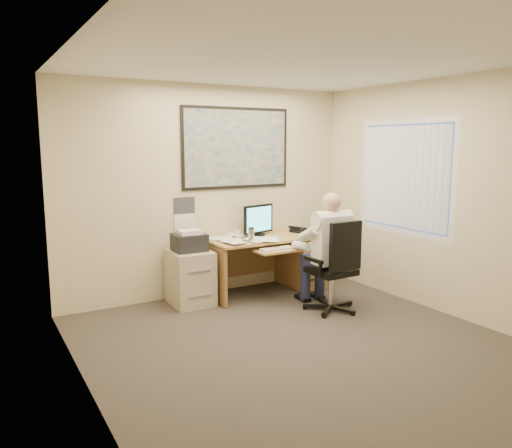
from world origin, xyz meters
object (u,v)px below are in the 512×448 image
filing_cabinet (190,272)px  office_chair (334,285)px  desk (286,256)px  person (330,252)px

filing_cabinet → office_chair: size_ratio=0.85×
desk → office_chair: desk is taller
filing_cabinet → person: 1.72m
office_chair → person: person is taller
person → desk: bearing=91.9°
person → office_chair: bearing=-86.0°
desk → person: size_ratio=1.14×
filing_cabinet → office_chair: office_chair is taller
desk → filing_cabinet: 1.40m
desk → person: 1.04m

